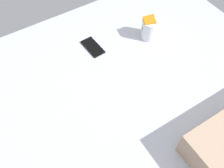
# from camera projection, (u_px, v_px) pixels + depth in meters

# --- Properties ---
(bed_mattress) EXTENTS (1.80, 1.40, 0.18)m
(bed_mattress) POSITION_uv_depth(u_px,v_px,m) (114.00, 116.00, 1.22)
(bed_mattress) COLOR #B7BCC6
(bed_mattress) RESTS_ON ground
(snack_cup) EXTENTS (0.09, 0.09, 0.13)m
(snack_cup) POSITION_uv_depth(u_px,v_px,m) (150.00, 28.00, 1.36)
(snack_cup) COLOR silver
(snack_cup) RESTS_ON bed_mattress
(cell_phone) EXTENTS (0.08, 0.14, 0.01)m
(cell_phone) POSITION_uv_depth(u_px,v_px,m) (93.00, 47.00, 1.36)
(cell_phone) COLOR black
(cell_phone) RESTS_ON bed_mattress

